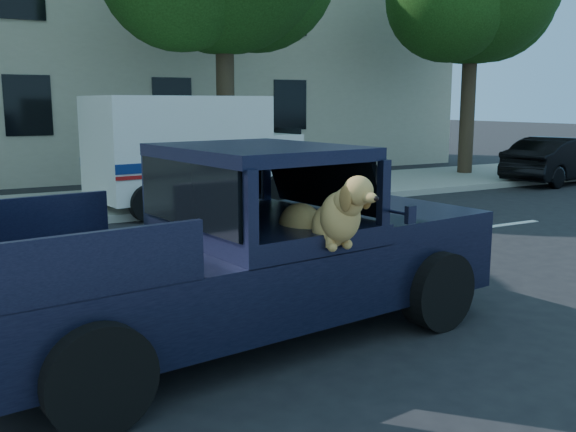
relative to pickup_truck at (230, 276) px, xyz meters
name	(u,v)px	position (x,y,z in m)	size (l,w,h in m)	color
ground	(145,380)	(-1.02, -0.53, -0.63)	(120.00, 120.00, 0.00)	black
far_sidewalk	(13,211)	(-1.02, 8.67, -0.56)	(60.00, 4.00, 0.15)	gray
lane_stripes	(211,263)	(0.98, 2.87, -0.63)	(21.60, 0.14, 0.01)	silver
building_main	(77,31)	(1.98, 15.97, 3.87)	(26.00, 6.00, 9.00)	#C0B79E
pickup_truck	(230,276)	(0.00, 0.00, 0.00)	(5.44, 2.89, 1.87)	black
mail_truck	(191,160)	(2.52, 7.63, 0.42)	(4.60, 2.66, 2.41)	silver
parked_sedan	(560,160)	(13.28, 6.65, 0.02)	(3.99, 1.39, 1.32)	black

